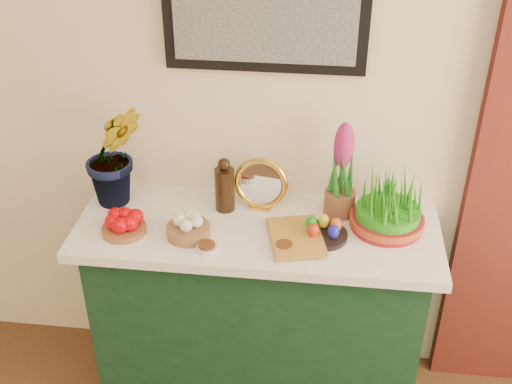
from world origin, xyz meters
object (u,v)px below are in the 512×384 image
sideboard (257,314)px  hyacinth_green (112,139)px  book (270,239)px  mirror (261,184)px  wheatgrass_sabzeh (389,205)px

sideboard → hyacinth_green: hyacinth_green is taller
hyacinth_green → book: bearing=-44.0°
sideboard → mirror: size_ratio=5.81×
hyacinth_green → mirror: hyacinth_green is taller
mirror → book: mirror is taller
hyacinth_green → mirror: size_ratio=2.52×
sideboard → book: bearing=-61.3°
sideboard → book: (0.06, -0.11, 0.48)m
sideboard → book: book is taller
sideboard → mirror: bearing=90.9°
book → hyacinth_green: bearing=147.9°
mirror → wheatgrass_sabzeh: wheatgrass_sabzeh is taller
sideboard → wheatgrass_sabzeh: size_ratio=4.59×
hyacinth_green → wheatgrass_sabzeh: (1.07, -0.06, -0.18)m
sideboard → book: size_ratio=5.09×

